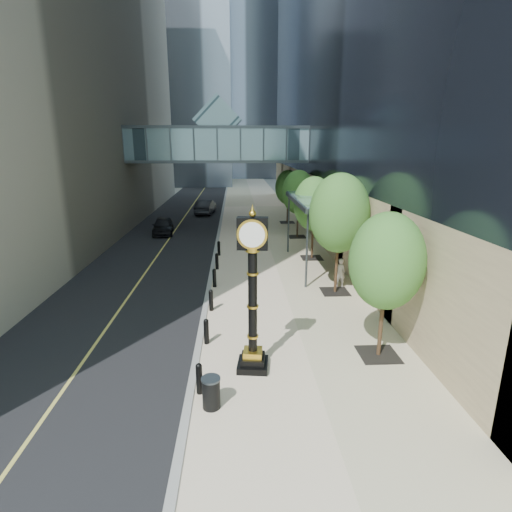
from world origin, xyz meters
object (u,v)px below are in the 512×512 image
at_px(trash_bin, 211,394).
at_px(car_near, 163,226).
at_px(pedestrian, 340,273).
at_px(car_far, 206,207).
at_px(street_clock, 253,304).

bearing_deg(trash_bin, car_near, 102.79).
bearing_deg(trash_bin, pedestrian, 57.60).
bearing_deg(car_far, car_near, 81.01).
distance_m(street_clock, pedestrian, 9.45).
relative_size(street_clock, pedestrian, 3.40).
distance_m(trash_bin, car_near, 24.81).
height_order(car_near, car_far, car_far).
bearing_deg(pedestrian, car_near, -51.73).
height_order(pedestrian, car_near, pedestrian).
bearing_deg(trash_bin, street_clock, 57.98).
bearing_deg(street_clock, trash_bin, -115.12).
bearing_deg(street_clock, car_near, 113.95).
distance_m(pedestrian, car_near, 18.51).
bearing_deg(street_clock, car_far, 103.64).
bearing_deg(pedestrian, street_clock, 56.20).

